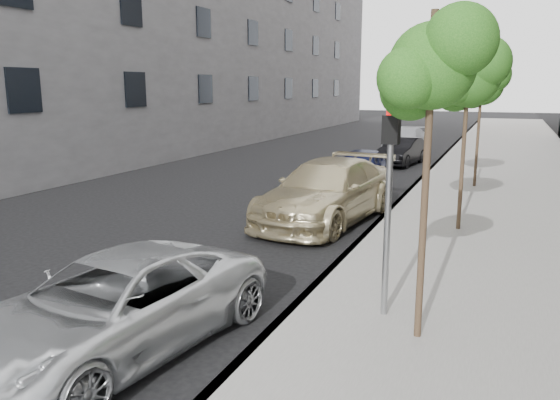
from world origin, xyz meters
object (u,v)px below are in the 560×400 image
Objects in this scene: signal_pole at (389,188)px; sedan_blue at (361,167)px; sedan_rear at (406,140)px; minivan at (115,306)px; tree_near at (434,67)px; tree_far at (483,84)px; tree_mid at (470,75)px; sedan_black at (401,151)px; suv at (327,191)px.

signal_pole is 12.31m from sedan_blue.
signal_pole is 23.68m from sedan_rear.
minivan is at bearing -138.69° from signal_pole.
tree_near is 24.53m from sedan_rear.
sedan_blue is at bearing -170.54° from tree_far.
tree_mid is 12.84m from sedan_black.
sedan_rear is at bearing 111.83° from tree_far.
signal_pole is 0.66× the size of minivan.
tree_near reaches higher than suv.
signal_pole is at bearing -78.38° from sedan_blue.
tree_mid is 1.45× the size of signal_pole.
suv is at bearing -89.25° from sedan_blue.
sedan_black is (0.24, 20.19, -0.03)m from minivan.
tree_far is 0.97× the size of sedan_rear.
signal_pole is 0.56× the size of suv.
suv is 1.43× the size of sedan_blue.
sedan_blue is (-0.53, 5.82, -0.15)m from suv.
tree_mid is at bearing -65.29° from sedan_black.
tree_near is at bearing 33.59° from minivan.
signal_pole is at bearing -77.57° from sedan_rear.
sedan_rear is at bearing 104.10° from tree_mid.
tree_far is at bearing 90.00° from tree_mid.
tree_far is (0.00, 13.00, -0.15)m from tree_near.
signal_pole is (-0.63, -5.92, -1.75)m from tree_mid.
tree_far is 12.54m from signal_pole.
tree_near is 7.99m from suv.
tree_near is 1.41× the size of signal_pole.
suv is 17.43m from sedan_rear.
tree_near reaches higher than minivan.
sedan_rear is (-0.75, 5.54, 0.03)m from sedan_black.
signal_pole reaches higher than sedan_blue.
tree_mid reaches higher than sedan_blue.
tree_near is 0.97× the size of tree_mid.
tree_far reaches higher than sedan_rear.
signal_pole is at bearing -72.71° from sedan_black.
sedan_black is 0.84× the size of sedan_rear.
sedan_rear is (-4.38, 10.92, -3.06)m from tree_far.
sedan_black is (-3.62, 11.88, -3.25)m from tree_mid.
sedan_black is at bearing 104.39° from signal_pole.
tree_mid is 0.96× the size of minivan.
sedan_rear is (-0.36, 11.59, -0.01)m from sedan_blue.
sedan_black is at bearing 97.85° from minivan.
sedan_rear is at bearing 103.96° from signal_pole.
minivan is 8.33m from suv.
tree_far is at bearing 68.89° from suv.
sedan_blue is (-3.39, 11.75, -1.45)m from signal_pole.
signal_pole is at bearing -57.13° from suv.
minivan is at bearing -93.84° from sedan_blue.
sedan_rear is (-0.89, 17.41, -0.16)m from suv.
sedan_blue is at bearing 99.16° from minivan.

